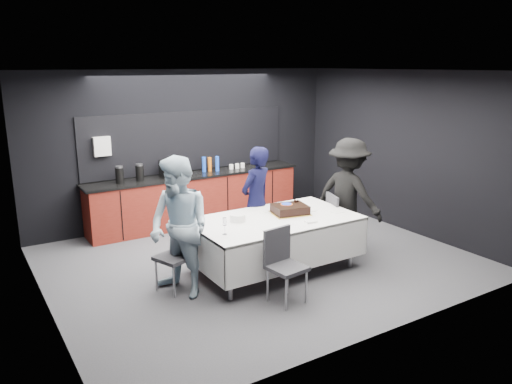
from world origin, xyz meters
TOP-DOWN VIEW (x-y plane):
  - ground at (0.00, 0.00)m, footprint 6.00×6.00m
  - room_shell at (0.00, 0.00)m, footprint 6.04×5.04m
  - kitchenette at (-0.02, 2.22)m, footprint 4.10×0.64m
  - party_table at (0.00, -0.40)m, footprint 2.32×1.32m
  - cake_assembly at (0.31, -0.34)m, footprint 0.59×0.51m
  - plate_stack at (-0.52, -0.25)m, footprint 0.22×0.22m
  - loose_plate_near at (-0.34, -0.77)m, footprint 0.19×0.19m
  - loose_plate_right_a at (0.68, -0.34)m, footprint 0.22×0.22m
  - loose_plate_right_b at (0.96, -0.61)m, footprint 0.22×0.22m
  - loose_plate_far at (0.14, -0.10)m, footprint 0.22×0.22m
  - fork_pile at (0.31, -0.83)m, footprint 0.17×0.12m
  - champagne_flute at (-0.93, -0.64)m, footprint 0.06×0.06m
  - chair_left at (-1.40, -0.23)m, footprint 0.54×0.54m
  - chair_right at (1.28, -0.29)m, footprint 0.53×0.53m
  - chair_near at (-0.44, -1.24)m, footprint 0.47×0.47m
  - person_center at (0.14, 0.33)m, footprint 0.72×0.60m
  - person_left at (-1.45, -0.42)m, footprint 0.95×1.06m
  - person_right at (1.45, -0.31)m, footprint 0.93×1.28m

SIDE VIEW (x-z plane):
  - ground at x=0.00m, z-range 0.00..0.00m
  - chair_left at x=-1.40m, z-range 0.07..1.00m
  - chair_right at x=1.28m, z-range 0.07..1.00m
  - chair_near at x=-0.44m, z-range 0.07..1.00m
  - kitchenette at x=-0.02m, z-range -0.48..1.57m
  - party_table at x=0.00m, z-range 0.25..1.03m
  - loose_plate_near at x=-0.34m, z-range 0.78..0.79m
  - loose_plate_right_a at x=0.68m, z-range 0.78..0.79m
  - loose_plate_right_b at x=0.96m, z-range 0.78..0.79m
  - loose_plate_far at x=0.14m, z-range 0.78..0.79m
  - fork_pile at x=0.31m, z-range 0.78..0.80m
  - plate_stack at x=-0.52m, z-range 0.78..0.88m
  - person_center at x=0.14m, z-range 0.00..1.69m
  - cake_assembly at x=0.31m, z-range 0.76..0.93m
  - person_right at x=1.45m, z-range 0.00..1.79m
  - person_left at x=-1.45m, z-range 0.00..1.80m
  - champagne_flute at x=-0.93m, z-range 0.83..1.05m
  - room_shell at x=0.00m, z-range 0.45..3.27m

